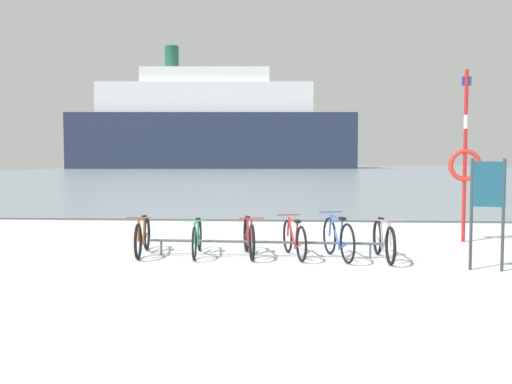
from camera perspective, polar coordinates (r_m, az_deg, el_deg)
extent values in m
cube|color=silver|center=(6.11, 7.55, -14.92)|extent=(80.00, 22.00, 0.08)
cube|color=gray|center=(71.81, 4.13, 1.99)|extent=(80.00, 110.00, 0.08)
cube|color=#47474C|center=(16.90, 5.13, -2.97)|extent=(80.00, 0.50, 0.05)
cylinder|color=#4C5156|center=(10.83, 0.78, -5.03)|extent=(4.43, 0.23, 0.05)
cylinder|color=#4C5156|center=(11.21, -9.47, -5.50)|extent=(0.04, 0.04, 0.28)
cylinder|color=#4C5156|center=(10.84, 11.38, -5.83)|extent=(0.04, 0.04, 0.28)
torus|color=black|center=(10.73, -11.73, -4.88)|extent=(0.13, 0.67, 0.67)
torus|color=black|center=(11.80, -10.89, -4.11)|extent=(0.13, 0.67, 0.67)
cylinder|color=brown|center=(11.06, -11.45, -4.02)|extent=(0.10, 0.57, 0.56)
cylinder|color=brown|center=(11.41, -11.17, -3.90)|extent=(0.06, 0.20, 0.50)
cylinder|color=brown|center=(11.11, -11.40, -2.72)|extent=(0.11, 0.71, 0.08)
cylinder|color=brown|center=(11.58, -11.05, -4.63)|extent=(0.09, 0.47, 0.18)
cylinder|color=brown|center=(10.75, -11.71, -3.84)|extent=(0.05, 0.12, 0.39)
cube|color=black|center=(11.46, -11.13, -2.44)|extent=(0.10, 0.21, 0.05)
cylinder|color=brown|center=(10.76, -11.69, -2.53)|extent=(0.46, 0.07, 0.02)
torus|color=black|center=(10.48, -6.21, -5.17)|extent=(0.09, 0.62, 0.62)
torus|color=black|center=(11.55, -5.67, -4.35)|extent=(0.09, 0.62, 0.62)
cylinder|color=#2D8C60|center=(10.81, -6.03, -4.30)|extent=(0.08, 0.57, 0.53)
cylinder|color=#2D8C60|center=(11.16, -5.85, -4.16)|extent=(0.05, 0.20, 0.47)
cylinder|color=#2D8C60|center=(10.86, -5.99, -3.04)|extent=(0.09, 0.71, 0.08)
cylinder|color=#2D8C60|center=(11.33, -5.78, -4.86)|extent=(0.07, 0.48, 0.17)
cylinder|color=#2D8C60|center=(10.49, -6.19, -4.15)|extent=(0.04, 0.12, 0.37)
cube|color=black|center=(11.21, -5.82, -2.74)|extent=(0.10, 0.21, 0.05)
cylinder|color=#2D8C60|center=(10.51, -6.18, -2.87)|extent=(0.46, 0.06, 0.02)
torus|color=black|center=(10.37, -0.41, -5.09)|extent=(0.18, 0.67, 0.67)
torus|color=black|center=(11.38, -0.98, -4.32)|extent=(0.18, 0.67, 0.67)
cylinder|color=#B22D2D|center=(10.68, -0.61, -4.20)|extent=(0.13, 0.54, 0.56)
cylinder|color=#B22D2D|center=(11.02, -0.80, -4.09)|extent=(0.07, 0.19, 0.50)
cylinder|color=#B22D2D|center=(10.73, -0.66, -2.85)|extent=(0.16, 0.66, 0.08)
cylinder|color=#B22D2D|center=(11.18, -0.87, -4.86)|extent=(0.12, 0.45, 0.19)
cylinder|color=#B22D2D|center=(10.38, -0.44, -4.01)|extent=(0.06, 0.12, 0.39)
cube|color=black|center=(11.06, -0.84, -2.57)|extent=(0.12, 0.21, 0.05)
cylinder|color=#B22D2D|center=(10.39, -0.46, -2.65)|extent=(0.46, 0.11, 0.02)
torus|color=black|center=(11.30, 3.19, -4.43)|extent=(0.21, 0.65, 0.65)
torus|color=black|center=(10.31, 4.57, -5.20)|extent=(0.21, 0.65, 0.65)
cylinder|color=#B22D2D|center=(10.96, 3.61, -4.06)|extent=(0.17, 0.53, 0.55)
cylinder|color=#B22D2D|center=(10.64, 4.06, -4.42)|extent=(0.08, 0.19, 0.49)
cylinder|color=#B22D2D|center=(10.85, 3.72, -2.85)|extent=(0.20, 0.66, 0.08)
cylinder|color=#B22D2D|center=(10.53, 4.25, -5.42)|extent=(0.15, 0.44, 0.18)
cylinder|color=#B22D2D|center=(11.23, 3.24, -3.49)|extent=(0.06, 0.12, 0.39)
cube|color=black|center=(10.53, 4.17, -2.96)|extent=(0.13, 0.21, 0.05)
cylinder|color=#B22D2D|center=(11.17, 3.29, -2.29)|extent=(0.45, 0.14, 0.02)
torus|color=black|center=(11.18, 7.37, -4.37)|extent=(0.22, 0.71, 0.72)
torus|color=black|center=(10.25, 9.15, -5.11)|extent=(0.22, 0.71, 0.72)
cylinder|color=#3359B2|center=(10.86, 7.92, -3.91)|extent=(0.17, 0.52, 0.61)
cylinder|color=#3359B2|center=(10.56, 8.49, -4.27)|extent=(0.08, 0.19, 0.54)
cylinder|color=#3359B2|center=(10.76, 8.06, -2.55)|extent=(0.20, 0.64, 0.09)
cylinder|color=#3359B2|center=(10.46, 8.74, -5.38)|extent=(0.15, 0.43, 0.20)
cylinder|color=#3359B2|center=(11.12, 7.44, -3.31)|extent=(0.06, 0.12, 0.43)
cube|color=black|center=(10.45, 8.65, -2.65)|extent=(0.13, 0.21, 0.05)
cylinder|color=#3359B2|center=(11.05, 7.51, -1.99)|extent=(0.45, 0.14, 0.02)
torus|color=black|center=(10.24, 13.32, -5.27)|extent=(0.10, 0.68, 0.68)
torus|color=black|center=(11.29, 12.07, -4.44)|extent=(0.10, 0.68, 0.68)
cylinder|color=gray|center=(10.56, 12.90, -4.35)|extent=(0.07, 0.57, 0.57)
cylinder|color=gray|center=(10.91, 12.49, -4.22)|extent=(0.05, 0.20, 0.51)
cylinder|color=gray|center=(10.61, 12.82, -2.96)|extent=(0.08, 0.71, 0.08)
cylinder|color=gray|center=(11.08, 12.31, -5.00)|extent=(0.07, 0.47, 0.19)
cylinder|color=gray|center=(10.25, 13.29, -4.16)|extent=(0.04, 0.12, 0.40)
cube|color=black|center=(10.95, 12.42, -2.66)|extent=(0.09, 0.20, 0.05)
cylinder|color=gray|center=(10.26, 13.25, -2.77)|extent=(0.46, 0.05, 0.02)
cylinder|color=#33383D|center=(10.16, 20.76, -2.11)|extent=(0.05, 0.05, 1.87)
cylinder|color=#33383D|center=(10.22, 23.52, -2.14)|extent=(0.05, 0.05, 1.87)
cube|color=navy|center=(10.15, 22.21, 0.73)|extent=(0.55, 0.14, 0.75)
cylinder|color=red|center=(13.41, 20.20, 3.36)|extent=(0.08, 0.08, 3.80)
cylinder|color=white|center=(13.43, 20.27, 6.61)|extent=(0.09, 0.09, 0.30)
torus|color=red|center=(13.41, 20.18, 2.55)|extent=(0.73, 0.11, 0.73)
cube|color=navy|center=(13.52, 20.35, 10.38)|extent=(0.20, 0.03, 0.20)
cube|color=#232D47|center=(96.72, -4.25, 5.06)|extent=(47.22, 15.95, 8.94)
cube|color=white|center=(97.24, -4.96, 9.14)|extent=(35.50, 13.24, 4.92)
cube|color=white|center=(97.67, -4.98, 11.30)|extent=(21.47, 10.37, 2.50)
cylinder|color=#1E593F|center=(98.82, -8.43, 13.10)|extent=(2.31, 2.31, 4.02)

